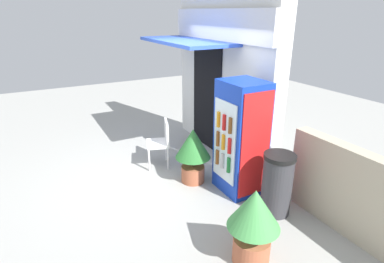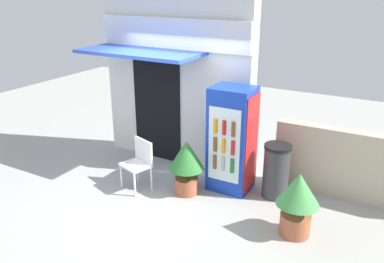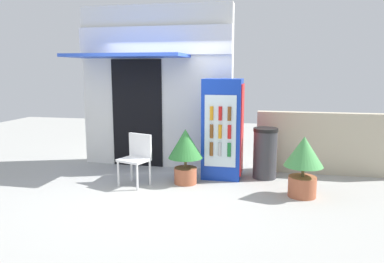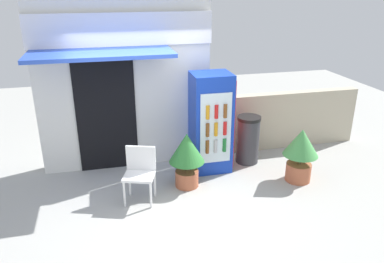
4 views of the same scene
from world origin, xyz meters
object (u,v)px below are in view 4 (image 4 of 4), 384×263
at_px(plastic_chair, 140,170).
at_px(potted_plant_curbside, 301,150).
at_px(potted_plant_near_shop, 187,154).
at_px(drink_cooler, 211,123).
at_px(trash_bin, 248,139).

bearing_deg(plastic_chair, potted_plant_curbside, -1.06).
bearing_deg(potted_plant_curbside, potted_plant_near_shop, 171.80).
height_order(plastic_chair, potted_plant_curbside, potted_plant_curbside).
distance_m(drink_cooler, potted_plant_near_shop, 0.84).
relative_size(drink_cooler, trash_bin, 1.95).
xyz_separation_m(drink_cooler, trash_bin, (0.76, 0.09, -0.44)).
height_order(plastic_chair, potted_plant_near_shop, potted_plant_near_shop).
height_order(drink_cooler, potted_plant_near_shop, drink_cooler).
xyz_separation_m(plastic_chair, potted_plant_curbside, (2.74, -0.05, 0.06)).
distance_m(potted_plant_curbside, trash_bin, 1.09).
height_order(potted_plant_near_shop, potted_plant_curbside, potted_plant_near_shop).
xyz_separation_m(plastic_chair, trash_bin, (2.14, 0.86, -0.05)).
relative_size(potted_plant_near_shop, potted_plant_curbside, 1.00).
bearing_deg(drink_cooler, potted_plant_curbside, -30.88).
distance_m(plastic_chair, trash_bin, 2.31).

